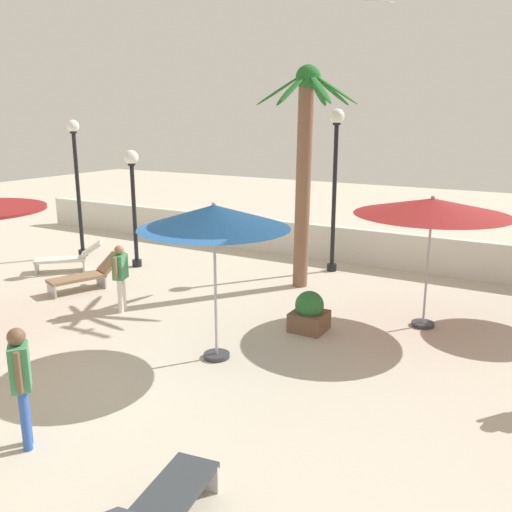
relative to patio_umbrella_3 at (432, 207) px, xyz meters
name	(u,v)px	position (x,y,z in m)	size (l,w,h in m)	color
ground_plane	(173,368)	(-3.36, -4.26, -2.56)	(56.00, 56.00, 0.00)	beige
boundary_wall	(346,245)	(-3.36, 4.19, -2.02)	(25.20, 0.30, 1.08)	silver
patio_umbrella_3	(432,207)	(0.00, 0.00, 0.00)	(3.15, 3.15, 2.80)	#333338
patio_umbrella_4	(214,218)	(-2.93, -3.52, 0.07)	(2.69, 2.69, 2.90)	#333338
palm_tree_0	(305,155)	(-3.46, 1.30, 0.85)	(2.60, 2.62, 5.55)	brown
lamp_post_0	(77,173)	(-10.93, 0.73, 0.09)	(0.38, 0.38, 4.25)	black
lamp_post_1	(133,191)	(-8.56, 0.61, -0.29)	(0.41, 0.41, 3.42)	black
lamp_post_2	(335,168)	(-3.34, 3.06, 0.40)	(0.41, 0.41, 4.55)	black
lounge_chair_0	(69,258)	(-9.91, -0.73, -2.16)	(1.76, 1.66, 0.83)	#B7B7BC
lounge_chair_1	(86,275)	(-8.15, -1.75, -2.17)	(1.18, 1.96, 0.84)	#B7B7BC
lounge_chair_2	(158,506)	(-0.94, -7.56, -2.15)	(0.82, 1.91, 0.82)	#B7B7BC
guest_0	(120,272)	(-6.19, -2.52, -1.63)	(0.35, 0.53, 1.55)	silver
guest_2	(21,376)	(-3.56, -7.14, -1.52)	(0.44, 0.42, 1.71)	#3359B2
seagull_1	(392,0)	(-1.66, 1.93, 4.35)	(1.29, 0.38, 0.14)	white
planter	(309,313)	(-2.01, -1.44, -2.17)	(0.70, 0.70, 0.85)	brown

